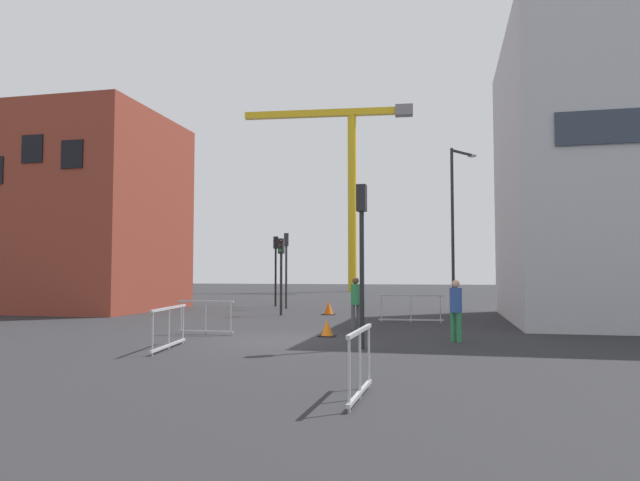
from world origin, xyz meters
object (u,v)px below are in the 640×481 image
traffic_light_verge (286,258)px  traffic_light_far (362,239)px  traffic_light_crosswalk (276,260)px  traffic_light_near (281,263)px  streetlamp_tall (455,217)px  traffic_cone_on_verge (329,309)px  pedestrian_waiting (356,299)px  construction_crane (348,165)px  traffic_cone_orange (327,329)px  pedestrian_walking (456,306)px

traffic_light_verge → traffic_light_far: 16.78m
traffic_light_crosswalk → traffic_light_near: (2.24, -6.57, -0.32)m
streetlamp_tall → traffic_cone_on_verge: streetlamp_tall is taller
traffic_light_verge → pedestrian_waiting: size_ratio=2.30×
traffic_light_crosswalk → traffic_light_near: traffic_light_crosswalk is taller
construction_crane → pedestrian_waiting: bearing=-80.1°
traffic_light_verge → traffic_cone_on_verge: (3.17, -3.96, -2.47)m
streetlamp_tall → traffic_light_crosswalk: (-10.13, 4.66, -1.85)m
pedestrian_waiting → traffic_cone_orange: (-0.55, -2.26, -0.81)m
construction_crane → pedestrian_walking: bearing=-76.4°
traffic_light_far → traffic_cone_orange: traffic_light_far is taller
traffic_light_verge → traffic_light_far: bearing=-67.6°
construction_crane → traffic_cone_on_verge: (4.53, -32.38, -12.92)m
construction_crane → traffic_light_crosswalk: bearing=-89.5°
traffic_light_far → construction_crane: bearing=100.0°
pedestrian_waiting → traffic_cone_on_verge: (-2.31, 6.66, -0.76)m
traffic_light_verge → pedestrian_walking: (8.79, -13.43, -1.74)m
traffic_light_far → traffic_cone_orange: 3.98m
traffic_light_near → pedestrian_waiting: (4.36, -5.81, -1.35)m
pedestrian_walking → construction_crane: bearing=103.6°
traffic_light_crosswalk → traffic_cone_orange: (6.06, -14.64, -2.49)m
traffic_light_far → streetlamp_tall: bearing=78.4°
traffic_light_verge → traffic_cone_orange: size_ratio=8.07×
traffic_light_near → pedestrian_waiting: size_ratio=1.97×
pedestrian_walking → pedestrian_waiting: pedestrian_waiting is taller
traffic_cone_orange → traffic_cone_on_verge: bearing=101.2°
traffic_light_crosswalk → pedestrian_walking: 18.23m
streetlamp_tall → traffic_cone_on_verge: bearing=-169.7°
construction_crane → traffic_light_crosswalk: (0.23, -26.67, -10.48)m
construction_crane → pedestrian_walking: 44.76m
construction_crane → traffic_cone_on_verge: bearing=-82.0°
traffic_light_verge → traffic_cone_orange: traffic_light_verge is taller
traffic_light_near → traffic_light_verge: bearing=103.0°
traffic_light_far → traffic_light_near: size_ratio=1.20×
pedestrian_walking → traffic_cone_orange: bearing=171.8°
traffic_light_far → traffic_light_crosswalk: (-7.53, 17.27, -0.12)m
pedestrian_walking → traffic_light_near: bearing=131.7°
traffic_light_near → pedestrian_waiting: traffic_light_near is taller
traffic_light_near → traffic_cone_orange: 9.18m
traffic_light_far → traffic_light_crosswalk: size_ratio=1.05×
traffic_light_crosswalk → traffic_cone_orange: bearing=-67.5°
construction_crane → traffic_cone_orange: size_ratio=37.87×
pedestrian_walking → pedestrian_waiting: bearing=139.7°
pedestrian_walking → traffic_cone_orange: size_ratio=3.42×
pedestrian_walking → pedestrian_waiting: (-3.31, 2.81, 0.03)m
traffic_light_crosswalk → traffic_light_verge: bearing=-57.2°
traffic_light_crosswalk → pedestrian_waiting: (6.61, -12.38, -1.67)m
construction_crane → traffic_light_verge: construction_crane is taller
pedestrian_walking → traffic_cone_orange: 3.98m
construction_crane → traffic_light_far: 45.81m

